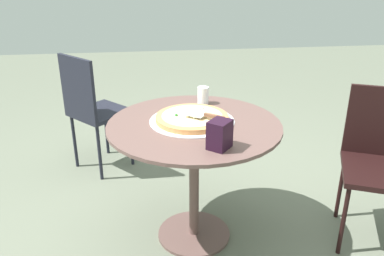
# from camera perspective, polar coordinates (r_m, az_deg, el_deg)

# --- Properties ---
(ground_plane) EXTENTS (10.00, 10.00, 0.00)m
(ground_plane) POSITION_cam_1_polar(r_m,az_deg,el_deg) (2.44, 0.28, -14.91)
(ground_plane) COLOR #626857
(patio_table) EXTENTS (0.91, 0.91, 0.71)m
(patio_table) POSITION_cam_1_polar(r_m,az_deg,el_deg) (2.14, 0.31, -3.09)
(patio_table) COLOR brown
(patio_table) RESTS_ON ground
(pizza_on_tray) EXTENTS (0.45, 0.45, 0.05)m
(pizza_on_tray) POSITION_cam_1_polar(r_m,az_deg,el_deg) (2.10, 0.00, 1.38)
(pizza_on_tray) COLOR silver
(pizza_on_tray) RESTS_ON patio_table
(pizza_server) EXTENTS (0.16, 0.20, 0.02)m
(pizza_server) POSITION_cam_1_polar(r_m,az_deg,el_deg) (2.04, 1.92, 1.83)
(pizza_server) COLOR silver
(pizza_server) RESTS_ON pizza_on_tray
(drinking_cup) EXTENTS (0.07, 0.07, 0.10)m
(drinking_cup) POSITION_cam_1_polar(r_m,az_deg,el_deg) (2.35, 1.59, 4.65)
(drinking_cup) COLOR silver
(drinking_cup) RESTS_ON patio_table
(napkin_dispenser) EXTENTS (0.13, 0.13, 0.13)m
(napkin_dispenser) POSITION_cam_1_polar(r_m,az_deg,el_deg) (1.79, 3.95, -0.94)
(napkin_dispenser) COLOR black
(napkin_dispenser) RESTS_ON patio_table
(patio_chair_near) EXTENTS (0.51, 0.51, 0.89)m
(patio_chair_near) POSITION_cam_1_polar(r_m,az_deg,el_deg) (2.99, -14.12, 3.11)
(patio_chair_near) COLOR black
(patio_chair_near) RESTS_ON ground
(patio_chair_far) EXTENTS (0.54, 0.54, 0.86)m
(patio_chair_far) POSITION_cam_1_polar(r_m,az_deg,el_deg) (2.44, 25.49, -3.55)
(patio_chair_far) COLOR black
(patio_chair_far) RESTS_ON ground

